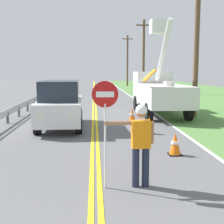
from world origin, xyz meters
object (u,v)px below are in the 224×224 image
utility_bucket_truck (158,90)px  flagger_worker (140,140)px  traffic_cone_lead (175,144)px  utility_pole_mid (144,55)px  traffic_cone_tail (132,115)px  traffic_cone_mid (149,126)px  utility_pole_near (197,35)px  oncoming_suv_nearest (60,104)px  stop_sign_paddle (105,110)px  utility_pole_far (127,60)px

utility_bucket_truck → flagger_worker: bearing=-103.5°
utility_bucket_truck → traffic_cone_lead: bearing=-98.4°
flagger_worker → utility_pole_mid: size_ratio=0.22×
traffic_cone_lead → traffic_cone_tail: (-0.56, 6.10, 0.00)m
utility_pole_mid → traffic_cone_tail: size_ratio=11.60×
traffic_cone_mid → traffic_cone_tail: size_ratio=1.00×
traffic_cone_mid → utility_pole_near: bearing=53.2°
oncoming_suv_nearest → traffic_cone_lead: bearing=-50.6°
stop_sign_paddle → traffic_cone_mid: size_ratio=3.33×
traffic_cone_lead → traffic_cone_mid: 3.24m
traffic_cone_mid → traffic_cone_tail: (-0.34, 2.88, 0.00)m
traffic_cone_mid → traffic_cone_tail: 2.90m
utility_pole_far → utility_bucket_truck: bearing=-93.0°
oncoming_suv_nearest → utility_pole_mid: size_ratio=0.57×
utility_pole_near → traffic_cone_tail: (-3.60, -1.49, -4.06)m
utility_pole_mid → utility_bucket_truck: bearing=-96.0°
utility_pole_near → utility_pole_mid: utility_pole_near is taller
utility_bucket_truck → utility_pole_far: size_ratio=0.83×
flagger_worker → stop_sign_paddle: (-0.77, -0.04, 0.66)m
flagger_worker → oncoming_suv_nearest: 7.74m
flagger_worker → utility_pole_near: utility_pole_near is taller
utility_pole_near → traffic_cone_lead: 9.14m
utility_bucket_truck → utility_pole_near: utility_pole_near is taller
oncoming_suv_nearest → traffic_cone_mid: (3.72, -1.57, -0.72)m
flagger_worker → utility_bucket_truck: (2.78, 11.57, 0.37)m
utility_bucket_truck → traffic_cone_tail: size_ratio=9.76×
traffic_cone_mid → oncoming_suv_nearest: bearing=157.1°
utility_bucket_truck → traffic_cone_mid: (-1.57, -5.83, -1.08)m
stop_sign_paddle → oncoming_suv_nearest: (-1.74, 7.35, -0.65)m
oncoming_suv_nearest → utility_bucket_truck: bearing=38.8°
flagger_worker → oncoming_suv_nearest: oncoming_suv_nearest is taller
stop_sign_paddle → traffic_cone_mid: stop_sign_paddle is taller
oncoming_suv_nearest → traffic_cone_tail: size_ratio=6.66×
flagger_worker → oncoming_suv_nearest: (-2.51, 7.32, 0.01)m
utility_bucket_truck → oncoming_suv_nearest: (-5.29, -4.25, -0.35)m
utility_pole_near → traffic_cone_mid: bearing=-126.8°
flagger_worker → utility_pole_near: (4.48, 10.11, 3.35)m
stop_sign_paddle → traffic_cone_lead: 3.64m
stop_sign_paddle → traffic_cone_tail: size_ratio=3.33×
traffic_cone_lead → traffic_cone_tail: same height
utility_pole_mid → utility_pole_far: bearing=90.2°
utility_bucket_truck → traffic_cone_tail: bearing=-122.8°
utility_bucket_truck → stop_sign_paddle: bearing=-107.0°
stop_sign_paddle → utility_pole_far: 45.63m
stop_sign_paddle → utility_pole_far: utility_pole_far is taller
stop_sign_paddle → utility_pole_near: size_ratio=0.28×
utility_pole_far → utility_pole_mid: bearing=-89.8°
flagger_worker → utility_pole_far: size_ratio=0.22×
utility_pole_far → traffic_cone_tail: 36.99m
flagger_worker → utility_pole_near: bearing=66.1°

